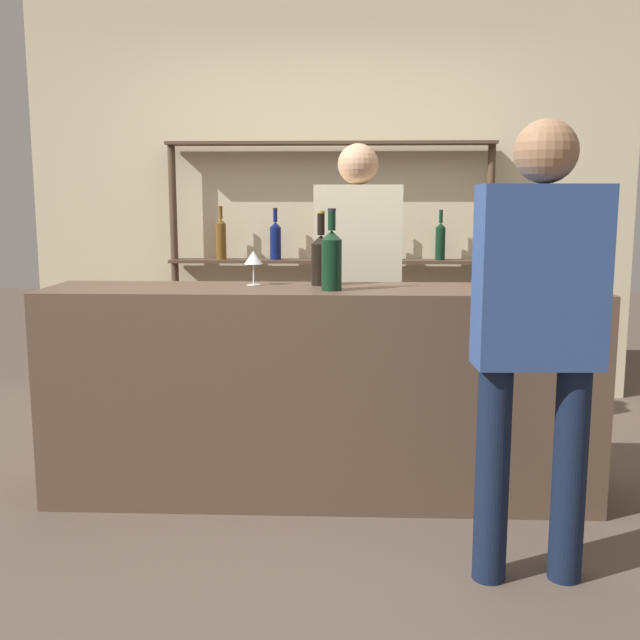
{
  "coord_description": "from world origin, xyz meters",
  "views": [
    {
      "loc": [
        0.13,
        -3.34,
        1.37
      ],
      "look_at": [
        0.0,
        0.0,
        0.83
      ],
      "focal_mm": 42.0,
      "sensor_mm": 36.0,
      "label": 1
    }
  ],
  "objects_px": {
    "counter_bottle_2": "(562,254)",
    "ice_bucket": "(503,260)",
    "customer_right": "(538,319)",
    "counter_bottle_1": "(332,259)",
    "wine_glass": "(253,259)",
    "server_behind_counter": "(357,273)",
    "counter_bottle_0": "(320,258)"
  },
  "relations": [
    {
      "from": "server_behind_counter",
      "to": "ice_bucket",
      "type": "bearing_deg",
      "value": 43.49
    },
    {
      "from": "counter_bottle_0",
      "to": "ice_bucket",
      "type": "relative_size",
      "value": 1.41
    },
    {
      "from": "server_behind_counter",
      "to": "customer_right",
      "type": "relative_size",
      "value": 1.02
    },
    {
      "from": "counter_bottle_0",
      "to": "customer_right",
      "type": "distance_m",
      "value": 1.18
    },
    {
      "from": "counter_bottle_1",
      "to": "counter_bottle_0",
      "type": "bearing_deg",
      "value": 106.08
    },
    {
      "from": "counter_bottle_2",
      "to": "ice_bucket",
      "type": "xyz_separation_m",
      "value": [
        -0.27,
        -0.04,
        -0.02
      ]
    },
    {
      "from": "counter_bottle_2",
      "to": "server_behind_counter",
      "type": "xyz_separation_m",
      "value": [
        -0.93,
        0.63,
        -0.15
      ]
    },
    {
      "from": "server_behind_counter",
      "to": "counter_bottle_1",
      "type": "bearing_deg",
      "value": -9.03
    },
    {
      "from": "counter_bottle_2",
      "to": "server_behind_counter",
      "type": "distance_m",
      "value": 1.13
    },
    {
      "from": "ice_bucket",
      "to": "customer_right",
      "type": "height_order",
      "value": "customer_right"
    },
    {
      "from": "ice_bucket",
      "to": "counter_bottle_2",
      "type": "bearing_deg",
      "value": 9.16
    },
    {
      "from": "counter_bottle_1",
      "to": "ice_bucket",
      "type": "bearing_deg",
      "value": 11.23
    },
    {
      "from": "ice_bucket",
      "to": "server_behind_counter",
      "type": "relative_size",
      "value": 0.15
    },
    {
      "from": "wine_glass",
      "to": "customer_right",
      "type": "distance_m",
      "value": 1.4
    },
    {
      "from": "counter_bottle_0",
      "to": "wine_glass",
      "type": "bearing_deg",
      "value": -176.85
    },
    {
      "from": "counter_bottle_1",
      "to": "ice_bucket",
      "type": "relative_size",
      "value": 1.46
    },
    {
      "from": "ice_bucket",
      "to": "server_behind_counter",
      "type": "distance_m",
      "value": 0.94
    },
    {
      "from": "counter_bottle_0",
      "to": "counter_bottle_1",
      "type": "height_order",
      "value": "counter_bottle_1"
    },
    {
      "from": "wine_glass",
      "to": "customer_right",
      "type": "xyz_separation_m",
      "value": [
        1.1,
        -0.86,
        -0.14
      ]
    },
    {
      "from": "wine_glass",
      "to": "customer_right",
      "type": "height_order",
      "value": "customer_right"
    },
    {
      "from": "wine_glass",
      "to": "server_behind_counter",
      "type": "height_order",
      "value": "server_behind_counter"
    },
    {
      "from": "counter_bottle_0",
      "to": "counter_bottle_2",
      "type": "height_order",
      "value": "counter_bottle_2"
    },
    {
      "from": "counter_bottle_0",
      "to": "server_behind_counter",
      "type": "relative_size",
      "value": 0.21
    },
    {
      "from": "counter_bottle_0",
      "to": "ice_bucket",
      "type": "bearing_deg",
      "value": -3.07
    },
    {
      "from": "server_behind_counter",
      "to": "counter_bottle_0",
      "type": "bearing_deg",
      "value": -16.53
    },
    {
      "from": "counter_bottle_1",
      "to": "customer_right",
      "type": "relative_size",
      "value": 0.22
    },
    {
      "from": "counter_bottle_1",
      "to": "customer_right",
      "type": "xyz_separation_m",
      "value": [
        0.73,
        -0.68,
        -0.15
      ]
    },
    {
      "from": "counter_bottle_1",
      "to": "customer_right",
      "type": "height_order",
      "value": "customer_right"
    },
    {
      "from": "counter_bottle_0",
      "to": "wine_glass",
      "type": "distance_m",
      "value": 0.31
    },
    {
      "from": "counter_bottle_1",
      "to": "counter_bottle_2",
      "type": "distance_m",
      "value": 1.06
    },
    {
      "from": "wine_glass",
      "to": "customer_right",
      "type": "bearing_deg",
      "value": -38.01
    },
    {
      "from": "counter_bottle_2",
      "to": "wine_glass",
      "type": "distance_m",
      "value": 1.41
    }
  ]
}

